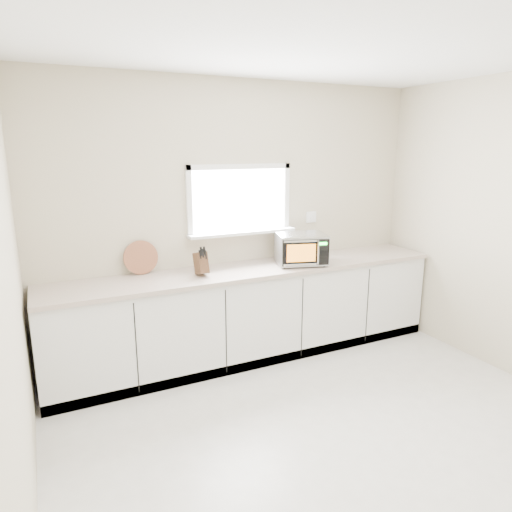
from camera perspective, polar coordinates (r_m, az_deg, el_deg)
ground at (r=3.51m, az=12.47°, el=-22.91°), size 4.00×4.00×0.00m
back_wall at (r=4.60m, az=-2.11°, el=4.75°), size 4.00×0.17×2.70m
cabinets at (r=4.58m, az=-0.51°, el=-7.27°), size 3.92×0.60×0.88m
countertop at (r=4.43m, az=-0.47°, el=-1.74°), size 3.92×0.64×0.04m
microwave at (r=4.55m, az=5.67°, el=0.96°), size 0.56×0.49×0.31m
knife_block at (r=4.18m, az=-6.88°, el=-0.83°), size 0.10×0.20×0.27m
cutting_board at (r=4.31m, az=-14.20°, el=-0.18°), size 0.31×0.07×0.31m
coffee_grinder at (r=4.72m, az=3.24°, el=0.92°), size 0.16×0.16×0.23m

